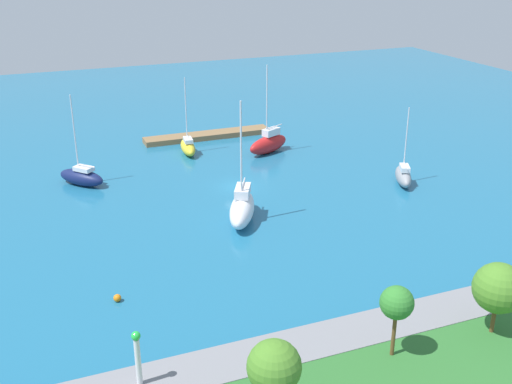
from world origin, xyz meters
TOP-DOWN VIEW (x-y plane):
  - water at (0.00, 0.00)m, footprint 160.00×160.00m
  - pier_dock at (-2.64, -19.74)m, footprint 18.51×2.81m
  - breakwater at (0.00, 31.76)m, footprint 61.02×3.72m
  - harbor_beacon at (17.94, 31.76)m, footprint 0.56×0.56m
  - park_tree_east at (2.08, 34.92)m, footprint 2.19×2.19m
  - park_tree_west at (11.51, 37.34)m, footprint 3.06×3.06m
  - park_tree_mideast at (-5.72, 35.29)m, footprint 3.47×3.47m
  - sailboat_gray_east_end at (-18.29, 6.35)m, footprint 3.89×5.79m
  - sailboat_white_center_basin at (2.84, 9.14)m, footprint 5.63×8.05m
  - sailboat_yellow_inner_mooring at (2.00, -13.82)m, footprint 2.39×5.93m
  - sailboat_navy_near_pier at (16.64, -7.28)m, footprint 5.69×6.10m
  - sailboat_red_lone_south at (-8.19, -10.23)m, footprint 7.06×4.74m
  - mooring_buoy_orange at (17.29, 19.68)m, footprint 0.61×0.61m

SIDE VIEW (x-z plane):
  - water at x=0.00m, z-range 0.00..0.00m
  - mooring_buoy_orange at x=17.29m, z-range 0.00..0.61m
  - pier_dock at x=-2.64m, z-range 0.00..0.75m
  - breakwater at x=0.00m, z-range 0.00..1.39m
  - sailboat_yellow_inner_mooring at x=2.00m, z-range -4.09..6.08m
  - sailboat_navy_near_pier at x=16.64m, z-range -4.31..6.35m
  - sailboat_gray_east_end at x=-18.29m, z-range -3.50..5.58m
  - sailboat_red_lone_south at x=-8.19m, z-range -4.58..7.26m
  - sailboat_white_center_basin at x=2.84m, z-range -4.81..7.74m
  - harbor_beacon at x=17.94m, z-range 1.67..5.40m
  - park_tree_mideast at x=-5.72m, z-range 2.19..7.38m
  - park_tree_west at x=11.51m, z-range 2.30..7.31m
  - park_tree_east at x=2.08m, z-range 2.70..7.71m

